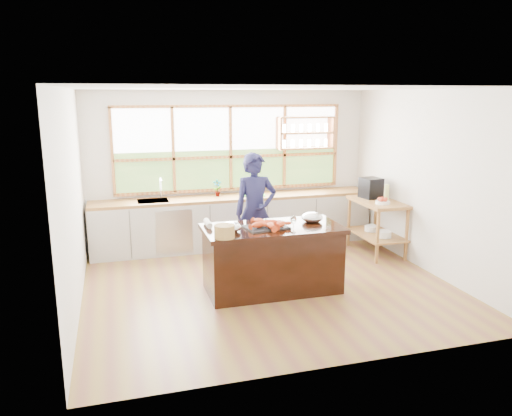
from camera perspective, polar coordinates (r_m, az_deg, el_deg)
name	(u,v)px	position (r m, az deg, el deg)	size (l,w,h in m)	color
ground_plane	(268,285)	(7.12, 1.36, -8.76)	(5.00, 5.00, 0.00)	olive
room_shell	(259,157)	(7.17, 0.39, 5.88)	(5.02, 4.52, 2.71)	silver
back_counter	(234,221)	(8.76, -2.53, -1.49)	(4.90, 0.63, 0.90)	#BCB9B1
right_shelf_unit	(377,218)	(8.57, 13.68, -1.14)	(0.62, 1.10, 0.90)	olive
island	(272,258)	(6.78, 1.89, -5.79)	(1.85, 0.90, 0.90)	black
cook	(255,212)	(7.50, -0.07, -0.47)	(0.65, 0.43, 1.79)	#18183D
potted_plant	(217,188)	(8.63, -4.46, 2.30)	(0.16, 0.11, 0.30)	slate
cutting_board	(253,195)	(8.74, -0.32, 1.54)	(0.40, 0.30, 0.01)	green
espresso_machine	(371,188)	(8.69, 12.99, 2.25)	(0.30, 0.32, 0.34)	black
wine_bottle	(387,194)	(8.36, 14.70, 1.60)	(0.08, 0.08, 0.30)	#BBC967
fruit_bowl	(383,201)	(8.28, 14.28, 0.76)	(0.23, 0.23, 0.11)	white
slate_board	(266,227)	(6.60, 1.15, -2.19)	(0.55, 0.40, 0.02)	black
lobster_pile	(268,224)	(6.57, 1.41, -1.83)	(0.52, 0.48, 0.08)	orange
mixing_bowl_left	(230,227)	(6.40, -2.99, -2.21)	(0.29, 0.29, 0.14)	silver
mixing_bowl_right	(312,217)	(6.93, 6.44, -1.08)	(0.30, 0.30, 0.14)	silver
wine_glass	(293,220)	(6.35, 4.30, -1.40)	(0.08, 0.08, 0.22)	white
wicker_basket	(224,231)	(6.13, -3.63, -2.69)	(0.25, 0.25, 0.16)	#A27E3F
parchment_roll	(208,223)	(6.70, -5.52, -1.75)	(0.08, 0.08, 0.30)	silver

